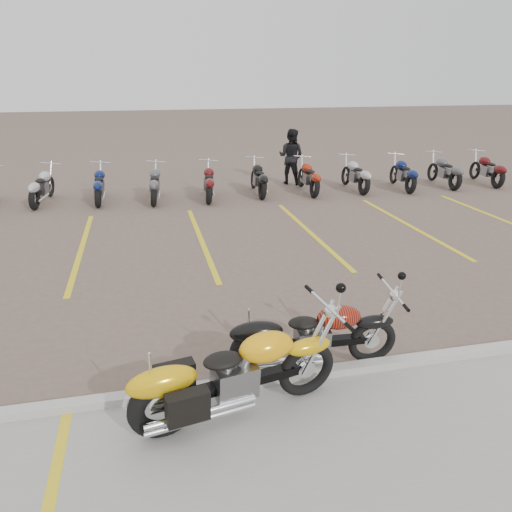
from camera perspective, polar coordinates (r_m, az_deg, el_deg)
The scene contains 7 objects.
ground at distance 8.19m, azimuth -2.82°, elevation -6.73°, with size 100.00×100.00×0.00m, color brown.
curb at distance 6.46m, azimuth 0.46°, elevation -14.08°, with size 60.00×0.18×0.12m, color #ADAAA3.
parking_stripes at distance 11.86m, azimuth -6.29°, elevation 1.86°, with size 38.00×5.50×0.01m, color gold, non-canonical shape.
yellow_cruiser at distance 5.73m, azimuth -2.76°, elevation -13.69°, with size 2.46×0.63×1.02m.
flame_cruiser at distance 6.61m, azimuth 6.20°, elevation -9.29°, with size 2.25×0.35×0.93m.
person_b at distance 17.89m, azimuth 4.03°, elevation 11.27°, with size 0.93×0.72×1.91m, color black.
bg_bike_row at distance 16.09m, azimuth -2.75°, elevation 8.82°, with size 18.87×2.02×1.10m.
Camera 1 is at (-1.25, -7.20, 3.69)m, focal length 35.00 mm.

